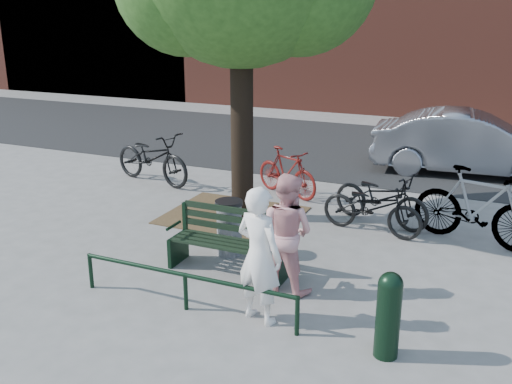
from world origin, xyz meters
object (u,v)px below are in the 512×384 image
at_px(person_right, 286,233).
at_px(bicycle_c, 372,207).
at_px(person_left, 259,255).
at_px(litter_bin, 229,227).
at_px(bollard, 388,312).
at_px(park_bench, 230,240).
at_px(parked_car, 471,143).

xyz_separation_m(person_right, bicycle_c, (0.60, 2.54, -0.35)).
bearing_deg(person_left, litter_bin, -38.43).
relative_size(bollard, bicycle_c, 0.57).
distance_m(person_right, litter_bin, 1.48).
bearing_deg(park_bench, bicycle_c, 56.23).
bearing_deg(park_bench, person_left, -49.92).
height_order(person_left, parked_car, person_left).
xyz_separation_m(park_bench, person_left, (0.95, -1.13, 0.38)).
bearing_deg(litter_bin, bollard, -32.60).
bearing_deg(park_bench, person_right, -13.31).
height_order(person_left, bicycle_c, person_left).
bearing_deg(park_bench, parked_car, 68.26).
distance_m(person_right, bollard, 1.93).
bearing_deg(person_right, person_left, 101.28).
height_order(litter_bin, bicycle_c, bicycle_c).
bearing_deg(person_left, person_right, -75.01).
relative_size(person_right, litter_bin, 1.87).
distance_m(park_bench, bicycle_c, 2.78).
relative_size(park_bench, parked_car, 0.39).
bearing_deg(parked_car, litter_bin, 149.74).
bearing_deg(litter_bin, person_right, -31.34).
height_order(park_bench, bollard, bollard).
bearing_deg(parked_car, person_left, 162.38).
relative_size(litter_bin, parked_car, 0.20).
xyz_separation_m(bollard, bicycle_c, (-0.99, 3.59, -0.07)).
bearing_deg(bollard, bicycle_c, 105.46).
distance_m(bicycle_c, parked_car, 4.81).
bearing_deg(person_right, bicycle_c, -91.96).
xyz_separation_m(litter_bin, bicycle_c, (1.82, 1.79, 0.02)).
distance_m(park_bench, person_right, 1.03).
distance_m(bollard, bicycle_c, 3.73).
distance_m(person_left, person_right, 0.91).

